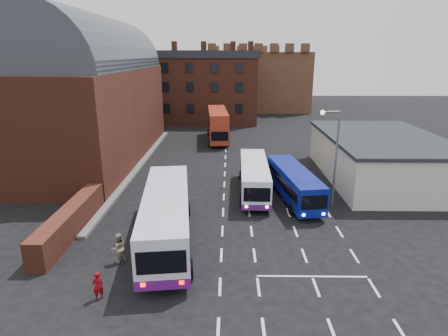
{
  "coord_description": "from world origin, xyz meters",
  "views": [
    {
      "loc": [
        0.46,
        -20.84,
        11.61
      ],
      "look_at": [
        0.0,
        10.0,
        2.2
      ],
      "focal_mm": 30.0,
      "sensor_mm": 36.0,
      "label": 1
    }
  ],
  "objects_px": {
    "street_lamp": "(333,150)",
    "bus_white_inbound": "(254,175)",
    "bus_blue": "(294,182)",
    "pedestrian_beige": "(119,248)",
    "pedestrian_red": "(98,286)",
    "bus_white_outbound": "(166,214)",
    "bus_red_double": "(218,124)"
  },
  "relations": [
    {
      "from": "bus_white_outbound",
      "to": "pedestrian_red",
      "type": "height_order",
      "value": "bus_white_outbound"
    },
    {
      "from": "bus_blue",
      "to": "street_lamp",
      "type": "relative_size",
      "value": 1.26
    },
    {
      "from": "street_lamp",
      "to": "pedestrian_red",
      "type": "height_order",
      "value": "street_lamp"
    },
    {
      "from": "bus_white_inbound",
      "to": "bus_red_double",
      "type": "distance_m",
      "value": 20.92
    },
    {
      "from": "bus_blue",
      "to": "pedestrian_beige",
      "type": "distance_m",
      "value": 15.4
    },
    {
      "from": "bus_white_outbound",
      "to": "bus_red_double",
      "type": "height_order",
      "value": "bus_red_double"
    },
    {
      "from": "pedestrian_red",
      "to": "bus_white_outbound",
      "type": "bearing_deg",
      "value": -148.63
    },
    {
      "from": "bus_white_outbound",
      "to": "bus_blue",
      "type": "relative_size",
      "value": 1.27
    },
    {
      "from": "bus_white_outbound",
      "to": "bus_white_inbound",
      "type": "relative_size",
      "value": 1.24
    },
    {
      "from": "pedestrian_beige",
      "to": "pedestrian_red",
      "type": "bearing_deg",
      "value": 55.97
    },
    {
      "from": "pedestrian_beige",
      "to": "street_lamp",
      "type": "bearing_deg",
      "value": 177.16
    },
    {
      "from": "bus_blue",
      "to": "pedestrian_beige",
      "type": "height_order",
      "value": "bus_blue"
    },
    {
      "from": "bus_red_double",
      "to": "pedestrian_beige",
      "type": "bearing_deg",
      "value": 77.11
    },
    {
      "from": "bus_white_outbound",
      "to": "bus_blue",
      "type": "bearing_deg",
      "value": 31.88
    },
    {
      "from": "bus_white_inbound",
      "to": "pedestrian_red",
      "type": "relative_size",
      "value": 6.68
    },
    {
      "from": "bus_blue",
      "to": "bus_white_inbound",
      "type": "bearing_deg",
      "value": -33.23
    },
    {
      "from": "bus_blue",
      "to": "street_lamp",
      "type": "xyz_separation_m",
      "value": [
        2.55,
        -1.58,
        3.11
      ]
    },
    {
      "from": "bus_red_double",
      "to": "bus_white_outbound",
      "type": "bearing_deg",
      "value": 81.03
    },
    {
      "from": "bus_white_inbound",
      "to": "bus_blue",
      "type": "relative_size",
      "value": 1.02
    },
    {
      "from": "bus_blue",
      "to": "bus_red_double",
      "type": "xyz_separation_m",
      "value": [
        -6.97,
        22.07,
        0.75
      ]
    },
    {
      "from": "street_lamp",
      "to": "pedestrian_beige",
      "type": "relative_size",
      "value": 4.31
    },
    {
      "from": "street_lamp",
      "to": "bus_white_inbound",
      "type": "bearing_deg",
      "value": 151.7
    },
    {
      "from": "bus_white_outbound",
      "to": "pedestrian_beige",
      "type": "relative_size",
      "value": 6.9
    },
    {
      "from": "bus_red_double",
      "to": "pedestrian_red",
      "type": "distance_m",
      "value": 35.87
    },
    {
      "from": "bus_blue",
      "to": "pedestrian_red",
      "type": "relative_size",
      "value": 6.54
    },
    {
      "from": "bus_white_inbound",
      "to": "pedestrian_beige",
      "type": "bearing_deg",
      "value": 54.59
    },
    {
      "from": "bus_white_outbound",
      "to": "bus_white_inbound",
      "type": "height_order",
      "value": "bus_white_outbound"
    },
    {
      "from": "bus_red_double",
      "to": "bus_white_inbound",
      "type": "bearing_deg",
      "value": 95.97
    },
    {
      "from": "bus_white_outbound",
      "to": "bus_red_double",
      "type": "relative_size",
      "value": 1.13
    },
    {
      "from": "bus_white_inbound",
      "to": "bus_blue",
      "type": "bearing_deg",
      "value": 155.92
    },
    {
      "from": "bus_white_outbound",
      "to": "bus_blue",
      "type": "height_order",
      "value": "bus_white_outbound"
    },
    {
      "from": "bus_white_outbound",
      "to": "pedestrian_beige",
      "type": "distance_m",
      "value": 3.63
    }
  ]
}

